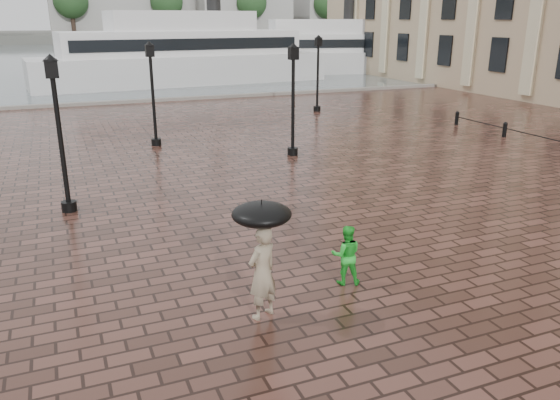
# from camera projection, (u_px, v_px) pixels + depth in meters

# --- Properties ---
(ground) EXTENTS (300.00, 300.00, 0.00)m
(ground) POSITION_uv_depth(u_px,v_px,m) (452.00, 343.00, 9.65)
(ground) COLOR #321D17
(ground) RESTS_ON ground
(harbour_water) EXTENTS (240.00, 240.00, 0.00)m
(harbour_water) POSITION_uv_depth(u_px,v_px,m) (89.00, 54.00, 90.46)
(harbour_water) COLOR #465055
(harbour_water) RESTS_ON ground
(quay_edge) EXTENTS (80.00, 0.60, 0.30)m
(quay_edge) POSITION_uv_depth(u_px,v_px,m) (149.00, 102.00, 37.75)
(quay_edge) COLOR slate
(quay_edge) RESTS_ON ground
(far_shore) EXTENTS (300.00, 60.00, 2.00)m
(far_shore) POSITION_uv_depth(u_px,v_px,m) (71.00, 36.00, 149.88)
(far_shore) COLOR #4C4C47
(far_shore) RESTS_ON ground
(distant_skyline) EXTENTS (102.50, 22.00, 33.00)m
(distant_skyline) POSITION_uv_depth(u_px,v_px,m) (248.00, 4.00, 155.70)
(distant_skyline) COLOR #9B9892
(distant_skyline) RESTS_ON ground
(far_trees) EXTENTS (188.00, 8.00, 13.50)m
(far_trees) POSITION_uv_depth(u_px,v_px,m) (71.00, 1.00, 127.90)
(far_trees) COLOR #2D2119
(far_trees) RESTS_ON ground
(street_lamps) EXTENTS (21.44, 14.44, 4.40)m
(street_lamps) POSITION_uv_depth(u_px,v_px,m) (164.00, 94.00, 23.80)
(street_lamps) COLOR black
(street_lamps) RESTS_ON ground
(adult_pedestrian) EXTENTS (0.80, 0.68, 1.85)m
(adult_pedestrian) POSITION_uv_depth(u_px,v_px,m) (262.00, 273.00, 10.23)
(adult_pedestrian) COLOR gray
(adult_pedestrian) RESTS_ON ground
(child_pedestrian) EXTENTS (0.78, 0.70, 1.32)m
(child_pedestrian) POSITION_uv_depth(u_px,v_px,m) (346.00, 255.00, 11.64)
(child_pedestrian) COLOR green
(child_pedestrian) RESTS_ON ground
(ferry_near) EXTENTS (25.87, 8.30, 8.34)m
(ferry_near) POSITION_uv_depth(u_px,v_px,m) (183.00, 54.00, 47.62)
(ferry_near) COLOR silver
(ferry_near) RESTS_ON ground
(ferry_far) EXTENTS (23.25, 9.81, 7.42)m
(ferry_far) POSITION_uv_depth(u_px,v_px,m) (323.00, 51.00, 57.44)
(ferry_far) COLOR silver
(ferry_far) RESTS_ON ground
(umbrella) EXTENTS (1.10, 1.10, 1.19)m
(umbrella) POSITION_uv_depth(u_px,v_px,m) (262.00, 214.00, 9.86)
(umbrella) COLOR black
(umbrella) RESTS_ON ground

